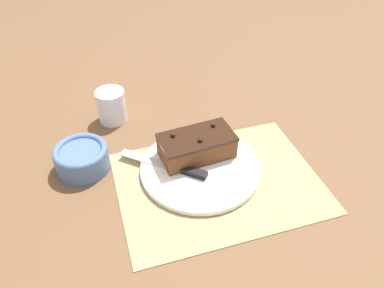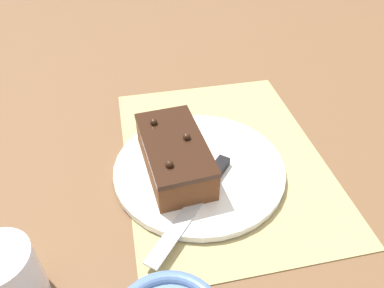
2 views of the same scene
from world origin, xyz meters
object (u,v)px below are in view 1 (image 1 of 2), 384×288
at_px(cake_plate, 200,168).
at_px(chocolate_cake, 197,146).
at_px(serving_knife, 177,168).
at_px(drinking_glass, 112,106).
at_px(small_bowl, 82,158).

xyz_separation_m(cake_plate, chocolate_cake, (0.00, 0.04, 0.04)).
bearing_deg(chocolate_cake, cake_plate, -95.59).
height_order(chocolate_cake, serving_knife, chocolate_cake).
height_order(cake_plate, drinking_glass, drinking_glass).
height_order(serving_knife, small_bowl, small_bowl).
relative_size(cake_plate, serving_knife, 1.55).
bearing_deg(small_bowl, cake_plate, -19.43).
height_order(chocolate_cake, small_bowl, chocolate_cake).
distance_m(serving_knife, drinking_glass, 0.29).
xyz_separation_m(chocolate_cake, small_bowl, (-0.27, 0.05, -0.01)).
xyz_separation_m(cake_plate, serving_knife, (-0.06, 0.00, 0.01)).
xyz_separation_m(chocolate_cake, drinking_glass, (-0.17, 0.23, 0.00)).
distance_m(cake_plate, small_bowl, 0.28).
bearing_deg(cake_plate, serving_knife, 175.47).
distance_m(chocolate_cake, small_bowl, 0.27).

